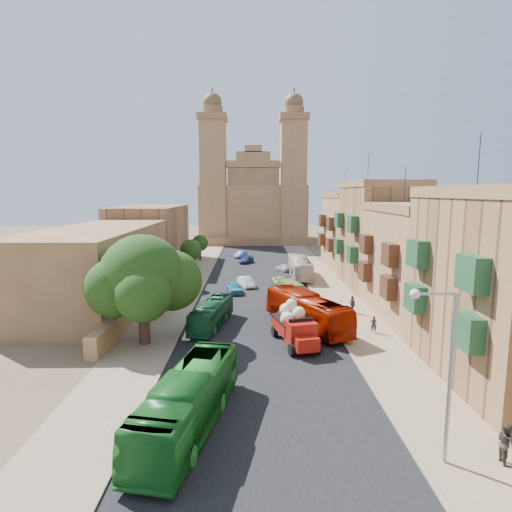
{
  "coord_description": "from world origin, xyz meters",
  "views": [
    {
      "loc": [
        -0.77,
        -30.03,
        12.38
      ],
      "look_at": [
        0.0,
        26.0,
        4.0
      ],
      "focal_mm": 30.0,
      "sensor_mm": 36.0,
      "label": 1
    }
  ],
  "objects_px": {
    "street_tree_c": "(191,250)",
    "street_tree_d": "(200,243)",
    "streetlamp": "(441,355)",
    "pedestrian_a": "(374,324)",
    "car_blue_a": "(234,287)",
    "car_cream": "(280,281)",
    "pedestrian_b": "(506,443)",
    "red_truck": "(295,326)",
    "bus_cream_east": "(300,267)",
    "car_white_b": "(283,267)",
    "bus_green_north": "(212,314)",
    "pedestrian_c": "(352,304)",
    "car_blue_b": "(241,254)",
    "street_tree_b": "(178,265)",
    "bus_green_south": "(189,401)",
    "street_tree_a": "(158,284)",
    "ficus_tree": "(143,280)",
    "car_dkblue": "(246,260)",
    "car_white_a": "(246,282)",
    "bus_red_east": "(307,311)",
    "church": "(253,204)",
    "olive_pickup": "(290,289)"
  },
  "relations": [
    {
      "from": "ficus_tree",
      "to": "street_tree_a",
      "type": "xyz_separation_m",
      "value": [
        -0.58,
        7.99,
        -2.05
      ]
    },
    {
      "from": "bus_cream_east",
      "to": "pedestrian_a",
      "type": "relative_size",
      "value": 7.12
    },
    {
      "from": "bus_green_north",
      "to": "car_blue_b",
      "type": "xyz_separation_m",
      "value": [
        1.75,
        42.43,
        -0.6
      ]
    },
    {
      "from": "street_tree_c",
      "to": "street_tree_d",
      "type": "distance_m",
      "value": 12.0
    },
    {
      "from": "church",
      "to": "street_tree_c",
      "type": "relative_size",
      "value": 7.04
    },
    {
      "from": "church",
      "to": "pedestrian_a",
      "type": "distance_m",
      "value": 73.44
    },
    {
      "from": "street_tree_a",
      "to": "car_cream",
      "type": "distance_m",
      "value": 19.79
    },
    {
      "from": "pedestrian_a",
      "to": "pedestrian_b",
      "type": "distance_m",
      "value": 18.47
    },
    {
      "from": "street_tree_c",
      "to": "red_truck",
      "type": "xyz_separation_m",
      "value": [
        12.87,
        -32.47,
        -1.86
      ]
    },
    {
      "from": "street_tree_c",
      "to": "street_tree_d",
      "type": "relative_size",
      "value": 1.11
    },
    {
      "from": "street_tree_c",
      "to": "car_dkblue",
      "type": "distance_m",
      "value": 12.27
    },
    {
      "from": "streetlamp",
      "to": "bus_green_south",
      "type": "bearing_deg",
      "value": 165.59
    },
    {
      "from": "car_blue_b",
      "to": "pedestrian_a",
      "type": "relative_size",
      "value": 2.4
    },
    {
      "from": "car_white_a",
      "to": "car_white_b",
      "type": "distance_m",
      "value": 12.73
    },
    {
      "from": "bus_green_north",
      "to": "car_dkblue",
      "type": "relative_size",
      "value": 2.17
    },
    {
      "from": "car_white_b",
      "to": "bus_green_north",
      "type": "bearing_deg",
      "value": 48.17
    },
    {
      "from": "street_tree_b",
      "to": "car_blue_b",
      "type": "bearing_deg",
      "value": 74.59
    },
    {
      "from": "bus_green_north",
      "to": "pedestrian_c",
      "type": "distance_m",
      "value": 14.78
    },
    {
      "from": "car_cream",
      "to": "pedestrian_a",
      "type": "relative_size",
      "value": 2.69
    },
    {
      "from": "bus_red_east",
      "to": "pedestrian_c",
      "type": "distance_m",
      "value": 7.22
    },
    {
      "from": "street_tree_b",
      "to": "street_tree_c",
      "type": "relative_size",
      "value": 0.9
    },
    {
      "from": "ficus_tree",
      "to": "pedestrian_c",
      "type": "bearing_deg",
      "value": 24.48
    },
    {
      "from": "car_blue_a",
      "to": "pedestrian_b",
      "type": "xyz_separation_m",
      "value": [
        13.79,
        -33.85,
        0.25
      ]
    },
    {
      "from": "ficus_tree",
      "to": "street_tree_a",
      "type": "distance_m",
      "value": 8.27
    },
    {
      "from": "ficus_tree",
      "to": "car_blue_b",
      "type": "bearing_deg",
      "value": 81.72
    },
    {
      "from": "street_tree_a",
      "to": "street_tree_c",
      "type": "bearing_deg",
      "value": 90.0
    },
    {
      "from": "pedestrian_b",
      "to": "car_cream",
      "type": "bearing_deg",
      "value": 14.44
    },
    {
      "from": "car_white_a",
      "to": "car_cream",
      "type": "xyz_separation_m",
      "value": [
        4.56,
        1.16,
        -0.07
      ]
    },
    {
      "from": "car_blue_a",
      "to": "pedestrian_b",
      "type": "distance_m",
      "value": 36.55
    },
    {
      "from": "olive_pickup",
      "to": "bus_green_north",
      "type": "xyz_separation_m",
      "value": [
        -8.35,
        -11.61,
        0.36
      ]
    },
    {
      "from": "street_tree_c",
      "to": "car_dkblue",
      "type": "relative_size",
      "value": 1.3
    },
    {
      "from": "streetlamp",
      "to": "car_blue_a",
      "type": "height_order",
      "value": "streetlamp"
    },
    {
      "from": "street_tree_c",
      "to": "bus_green_north",
      "type": "relative_size",
      "value": 0.6
    },
    {
      "from": "red_truck",
      "to": "car_cream",
      "type": "bearing_deg",
      "value": 89.08
    },
    {
      "from": "pedestrian_b",
      "to": "street_tree_d",
      "type": "bearing_deg",
      "value": 22.32
    },
    {
      "from": "street_tree_d",
      "to": "olive_pickup",
      "type": "relative_size",
      "value": 1.03
    },
    {
      "from": "car_blue_a",
      "to": "pedestrian_a",
      "type": "height_order",
      "value": "pedestrian_a"
    },
    {
      "from": "bus_green_south",
      "to": "pedestrian_b",
      "type": "xyz_separation_m",
      "value": [
        15.0,
        -3.05,
        -0.61
      ]
    },
    {
      "from": "car_dkblue",
      "to": "car_blue_a",
      "type": "bearing_deg",
      "value": -69.19
    },
    {
      "from": "car_white_a",
      "to": "car_blue_b",
      "type": "relative_size",
      "value": 1.07
    },
    {
      "from": "red_truck",
      "to": "car_dkblue",
      "type": "height_order",
      "value": "red_truck"
    },
    {
      "from": "street_tree_a",
      "to": "street_tree_c",
      "type": "xyz_separation_m",
      "value": [
        0.0,
        24.0,
        0.14
      ]
    },
    {
      "from": "car_blue_a",
      "to": "car_cream",
      "type": "xyz_separation_m",
      "value": [
        6.03,
        4.64,
        -0.13
      ]
    },
    {
      "from": "bus_green_north",
      "to": "bus_red_east",
      "type": "bearing_deg",
      "value": 8.44
    },
    {
      "from": "car_blue_a",
      "to": "pedestrian_a",
      "type": "xyz_separation_m",
      "value": [
        12.97,
        -15.39,
        0.07
      ]
    },
    {
      "from": "pedestrian_a",
      "to": "pedestrian_c",
      "type": "xyz_separation_m",
      "value": [
        -0.41,
        6.33,
        0.14
      ]
    },
    {
      "from": "street_tree_c",
      "to": "red_truck",
      "type": "distance_m",
      "value": 34.97
    },
    {
      "from": "car_white_a",
      "to": "car_white_b",
      "type": "relative_size",
      "value": 1.17
    },
    {
      "from": "streetlamp",
      "to": "pedestrian_a",
      "type": "xyz_separation_m",
      "value": [
        2.46,
        18.42,
        -4.43
      ]
    },
    {
      "from": "street_tree_a",
      "to": "streetlamp",
      "type": "relative_size",
      "value": 0.6
    }
  ]
}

